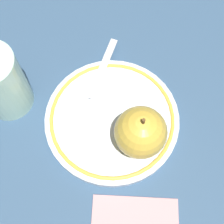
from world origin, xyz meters
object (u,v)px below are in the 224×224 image
Objects in this scene: apple_red_whole at (141,132)px; fork at (97,81)px; drinking_glass at (0,83)px; plate at (112,119)px.

fork is at bearing -171.37° from apple_red_whole.
apple_red_whole is 0.74× the size of drinking_glass.
fork is at bearing 75.93° from drinking_glass.
plate is at bearing 40.41° from fork.
drinking_glass is (-0.10, -0.14, 0.05)m from plate.
fork is 0.15m from drinking_glass.
apple_red_whole is at bearing 51.61° from fork.
plate is at bearing 53.35° from drinking_glass.
drinking_glass is at bearing -134.14° from apple_red_whole.
apple_red_whole is 0.22m from drinking_glass.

